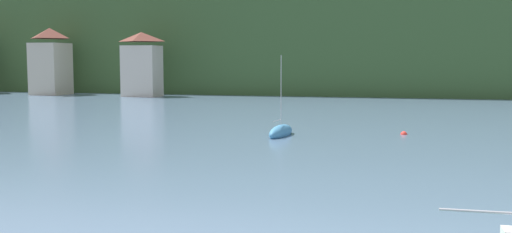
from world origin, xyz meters
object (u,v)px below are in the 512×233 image
Objects in this scene: shore_building_westcentral at (51,62)px; shore_building_central at (142,65)px; sailboat_far_1 at (281,132)px; mooring_buoy_mid at (404,134)px.

shore_building_central is (16.03, -0.65, -0.41)m from shore_building_westcentral.
shore_building_westcentral reaches higher than sailboat_far_1.
shore_building_central is 53.57m from mooring_buoy_mid.
sailboat_far_1 is 9.30m from mooring_buoy_mid.
mooring_buoy_mid is (38.65, -36.80, -4.68)m from shore_building_central.
shore_building_westcentral reaches higher than shore_building_central.
sailboat_far_1 is at bearing -160.49° from mooring_buoy_mid.
shore_building_westcentral reaches higher than mooring_buoy_mid.
shore_building_central is at bearing 136.41° from mooring_buoy_mid.
shore_building_central reaches higher than sailboat_far_1.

